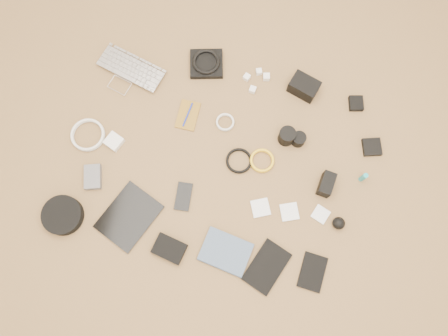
% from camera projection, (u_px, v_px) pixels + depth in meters
% --- Properties ---
extents(laptop, '(0.38, 0.31, 0.03)m').
position_uv_depth(laptop, '(126.00, 76.00, 2.14)').
color(laptop, '#B8B7BC').
rests_on(laptop, ground).
extents(headphone_pouch, '(0.19, 0.18, 0.03)m').
position_uv_depth(headphone_pouch, '(206.00, 64.00, 2.15)').
color(headphone_pouch, black).
rests_on(headphone_pouch, ground).
extents(headphones, '(0.18, 0.18, 0.02)m').
position_uv_depth(headphones, '(206.00, 62.00, 2.13)').
color(headphones, black).
rests_on(headphones, headphone_pouch).
extents(charger_a, '(0.04, 0.04, 0.03)m').
position_uv_depth(charger_a, '(247.00, 77.00, 2.14)').
color(charger_a, white).
rests_on(charger_a, ground).
extents(charger_b, '(0.04, 0.04, 0.03)m').
position_uv_depth(charger_b, '(259.00, 72.00, 2.14)').
color(charger_b, white).
rests_on(charger_b, ground).
extents(charger_c, '(0.04, 0.04, 0.03)m').
position_uv_depth(charger_c, '(266.00, 77.00, 2.13)').
color(charger_c, white).
rests_on(charger_c, ground).
extents(charger_d, '(0.03, 0.03, 0.03)m').
position_uv_depth(charger_d, '(253.00, 90.00, 2.12)').
color(charger_d, white).
rests_on(charger_d, ground).
extents(dslr_camera, '(0.16, 0.13, 0.08)m').
position_uv_depth(dslr_camera, '(304.00, 87.00, 2.10)').
color(dslr_camera, black).
rests_on(dslr_camera, ground).
extents(lens_pouch, '(0.08, 0.09, 0.03)m').
position_uv_depth(lens_pouch, '(356.00, 103.00, 2.10)').
color(lens_pouch, black).
rests_on(lens_pouch, ground).
extents(notebook_olive, '(0.10, 0.15, 0.01)m').
position_uv_depth(notebook_olive, '(188.00, 115.00, 2.10)').
color(notebook_olive, brown).
rests_on(notebook_olive, ground).
extents(pen_blue, '(0.02, 0.13, 0.01)m').
position_uv_depth(pen_blue, '(188.00, 115.00, 2.09)').
color(pen_blue, '#1324A0').
rests_on(pen_blue, notebook_olive).
extents(cable_white_a, '(0.11, 0.11, 0.01)m').
position_uv_depth(cable_white_a, '(225.00, 123.00, 2.09)').
color(cable_white_a, silver).
rests_on(cable_white_a, ground).
extents(lens_a, '(0.08, 0.08, 0.08)m').
position_uv_depth(lens_a, '(287.00, 136.00, 2.03)').
color(lens_a, black).
rests_on(lens_a, ground).
extents(lens_b, '(0.07, 0.07, 0.06)m').
position_uv_depth(lens_b, '(298.00, 139.00, 2.04)').
color(lens_b, black).
rests_on(lens_b, ground).
extents(card_reader, '(0.10, 0.10, 0.02)m').
position_uv_depth(card_reader, '(372.00, 147.00, 2.05)').
color(card_reader, black).
rests_on(card_reader, ground).
extents(power_brick, '(0.10, 0.10, 0.03)m').
position_uv_depth(power_brick, '(114.00, 142.00, 2.05)').
color(power_brick, white).
rests_on(power_brick, ground).
extents(cable_white_b, '(0.20, 0.20, 0.01)m').
position_uv_depth(cable_white_b, '(88.00, 135.00, 2.07)').
color(cable_white_b, silver).
rests_on(cable_white_b, ground).
extents(cable_black, '(0.16, 0.16, 0.01)m').
position_uv_depth(cable_black, '(239.00, 161.00, 2.04)').
color(cable_black, black).
rests_on(cable_black, ground).
extents(cable_yellow, '(0.12, 0.12, 0.01)m').
position_uv_depth(cable_yellow, '(262.00, 161.00, 2.04)').
color(cable_yellow, gold).
rests_on(cable_yellow, ground).
extents(flash, '(0.07, 0.11, 0.08)m').
position_uv_depth(flash, '(326.00, 184.00, 1.97)').
color(flash, black).
rests_on(flash, ground).
extents(lens_cleaner, '(0.03, 0.03, 0.08)m').
position_uv_depth(lens_cleaner, '(363.00, 177.00, 1.98)').
color(lens_cleaner, teal).
rests_on(lens_cleaner, ground).
extents(battery_charger, '(0.10, 0.13, 0.03)m').
position_uv_depth(battery_charger, '(93.00, 177.00, 2.01)').
color(battery_charger, '#59595E').
rests_on(battery_charger, ground).
extents(tablet, '(0.29, 0.32, 0.01)m').
position_uv_depth(tablet, '(129.00, 217.00, 1.97)').
color(tablet, black).
rests_on(tablet, ground).
extents(phone, '(0.08, 0.13, 0.01)m').
position_uv_depth(phone, '(183.00, 197.00, 2.00)').
color(phone, black).
rests_on(phone, ground).
extents(filter_case_left, '(0.11, 0.11, 0.01)m').
position_uv_depth(filter_case_left, '(261.00, 208.00, 1.98)').
color(filter_case_left, silver).
rests_on(filter_case_left, ground).
extents(filter_case_mid, '(0.10, 0.10, 0.01)m').
position_uv_depth(filter_case_mid, '(289.00, 212.00, 1.98)').
color(filter_case_mid, silver).
rests_on(filter_case_mid, ground).
extents(filter_case_right, '(0.09, 0.09, 0.01)m').
position_uv_depth(filter_case_right, '(321.00, 214.00, 1.97)').
color(filter_case_right, silver).
rests_on(filter_case_right, ground).
extents(air_blower, '(0.06, 0.06, 0.06)m').
position_uv_depth(air_blower, '(339.00, 223.00, 1.94)').
color(air_blower, black).
rests_on(air_blower, ground).
extents(headphone_case, '(0.24, 0.24, 0.05)m').
position_uv_depth(headphone_case, '(63.00, 215.00, 1.95)').
color(headphone_case, black).
rests_on(headphone_case, ground).
extents(drive_case, '(0.15, 0.12, 0.03)m').
position_uv_depth(drive_case, '(169.00, 249.00, 1.92)').
color(drive_case, black).
rests_on(drive_case, ground).
extents(paperback, '(0.24, 0.19, 0.02)m').
position_uv_depth(paperback, '(219.00, 269.00, 1.91)').
color(paperback, '#42546F').
rests_on(paperback, ground).
extents(notebook_black_a, '(0.20, 0.25, 0.02)m').
position_uv_depth(notebook_black_a, '(267.00, 267.00, 1.91)').
color(notebook_black_a, black).
rests_on(notebook_black_a, ground).
extents(notebook_black_b, '(0.12, 0.17, 0.01)m').
position_uv_depth(notebook_black_b, '(312.00, 272.00, 1.91)').
color(notebook_black_b, black).
rests_on(notebook_black_b, ground).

